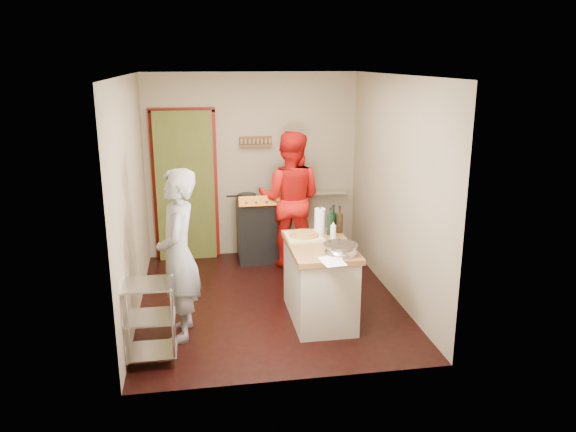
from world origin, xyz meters
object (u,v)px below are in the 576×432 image
Objects in this scene: stove at (259,229)px; island at (320,279)px; person_stripe at (178,255)px; wire_shelving at (149,318)px; person_red at (290,199)px.

island is at bearing -77.39° from stove.
wire_shelving is at bearing -27.36° from person_stripe.
island is 1.81m from person_red.
wire_shelving is at bearing 72.56° from person_red.
wire_shelving is 0.46× the size of person_stripe.
person_stripe reaches higher than stove.
stove is 0.66m from person_red.
wire_shelving is 0.71m from person_stripe.
person_red is (1.73, 2.40, 0.49)m from wire_shelving.
wire_shelving is 0.43× the size of person_red.
person_red is at bearing -28.82° from stove.
stove is at bearing -10.40° from person_red.
person_red is at bearing 145.96° from person_stripe.
person_stripe is (-1.05, -2.15, 0.43)m from stove.
wire_shelving is 1.89m from island.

